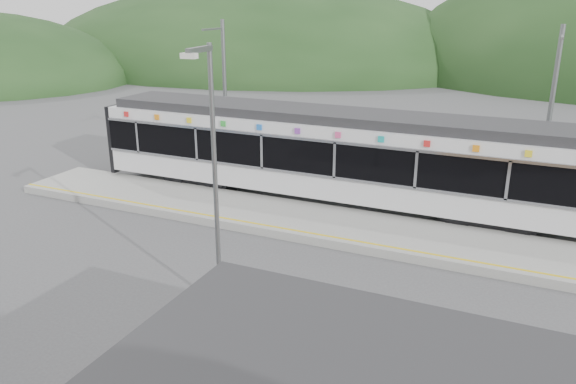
% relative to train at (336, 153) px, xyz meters
% --- Properties ---
extents(ground, '(120.00, 120.00, 0.00)m').
position_rel_train_xyz_m(ground, '(0.49, -6.00, -2.06)').
color(ground, '#4C4C4F').
rests_on(ground, ground).
extents(hills, '(146.00, 149.00, 26.00)m').
position_rel_train_xyz_m(hills, '(6.68, -0.71, -2.06)').
color(hills, '#1E3D19').
rests_on(hills, ground).
extents(platform, '(26.00, 3.20, 0.30)m').
position_rel_train_xyz_m(platform, '(0.49, -2.70, -1.91)').
color(platform, '#9E9E99').
rests_on(platform, ground).
extents(yellow_line, '(26.00, 0.10, 0.01)m').
position_rel_train_xyz_m(yellow_line, '(0.49, -4.00, -1.76)').
color(yellow_line, yellow).
rests_on(yellow_line, platform).
extents(train, '(20.44, 3.01, 3.74)m').
position_rel_train_xyz_m(train, '(0.00, 0.00, 0.00)').
color(train, black).
rests_on(train, ground).
extents(catenary_mast_west, '(0.18, 1.80, 7.00)m').
position_rel_train_xyz_m(catenary_mast_west, '(-6.51, 2.56, 1.58)').
color(catenary_mast_west, slate).
rests_on(catenary_mast_west, ground).
extents(catenary_mast_east, '(0.18, 1.80, 7.00)m').
position_rel_train_xyz_m(catenary_mast_east, '(7.49, 2.56, 1.58)').
color(catenary_mast_east, slate).
rests_on(catenary_mast_east, ground).
extents(lamp_post, '(0.37, 1.20, 6.87)m').
position_rel_train_xyz_m(lamp_post, '(0.00, -9.13, 2.01)').
color(lamp_post, slate).
rests_on(lamp_post, ground).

